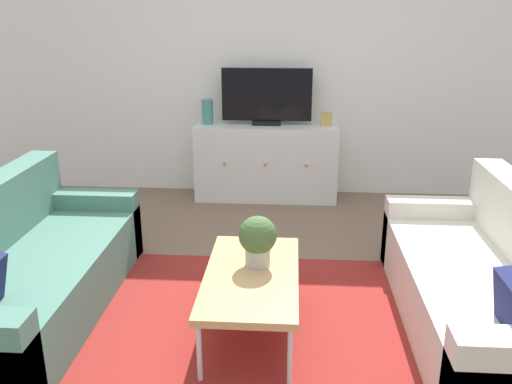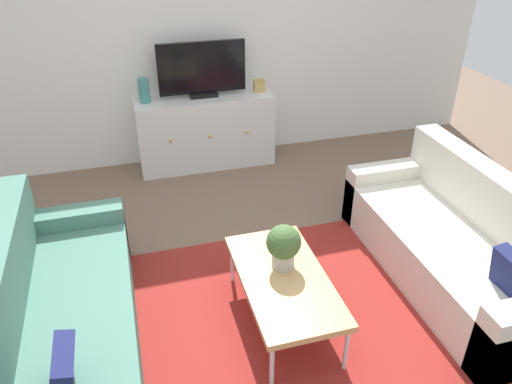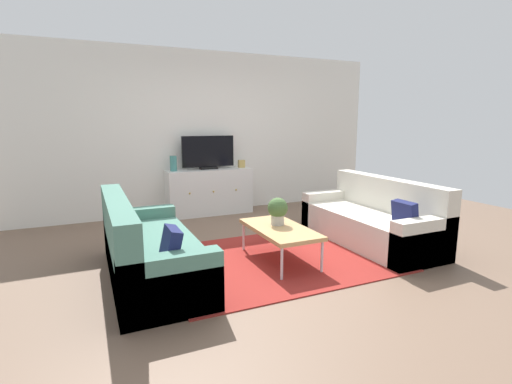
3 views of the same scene
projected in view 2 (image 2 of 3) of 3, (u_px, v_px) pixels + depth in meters
The scene contains 11 objects.
ground_plane at pixel (271, 301), 3.56m from camera, with size 10.00×10.00×0.00m, color brown.
wall_back at pixel (198, 31), 4.98m from camera, with size 6.40×0.12×2.70m, color silver.
area_rug at pixel (278, 315), 3.44m from camera, with size 2.50×1.90×0.01m, color maroon.
couch_left_side at pixel (52, 325), 3.00m from camera, with size 0.81×1.94×0.83m.
couch_right_side at pixel (460, 246), 3.68m from camera, with size 0.81×1.94×0.83m.
coffee_table at pixel (284, 280), 3.22m from camera, with size 0.55×1.06×0.39m.
potted_plant at pixel (284, 245), 3.21m from camera, with size 0.23×0.23×0.31m.
tv_console at pixel (206, 131), 5.24m from camera, with size 1.42×0.47×0.76m.
flat_screen_tv at pixel (202, 70), 4.92m from camera, with size 0.88×0.16×0.55m.
glass_vase at pixel (144, 90), 4.85m from camera, with size 0.11×0.11×0.25m, color teal.
mantel_clock at pixel (259, 85), 5.15m from camera, with size 0.11×0.07×0.13m, color tan.
Camera 2 is at (-0.84, -2.53, 2.50)m, focal length 34.69 mm.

